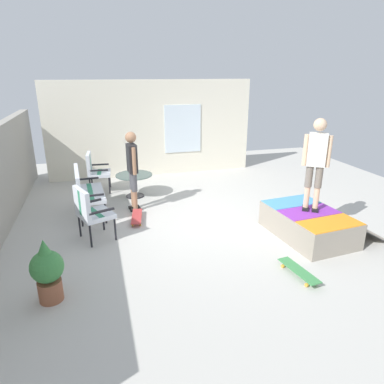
{
  "coord_description": "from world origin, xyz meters",
  "views": [
    {
      "loc": [
        -6.3,
        2.09,
        2.97
      ],
      "look_at": [
        -0.08,
        0.36,
        0.7
      ],
      "focal_mm": 32.23,
      "sensor_mm": 36.0,
      "label": 1
    }
  ],
  "objects_px": {
    "skate_ramp": "(309,223)",
    "patio_bench": "(84,188)",
    "patio_chair_by_wall": "(89,209)",
    "skateboard_by_bench": "(137,217)",
    "patio_chair_near_house": "(95,169)",
    "person_skater": "(316,158)",
    "patio_table": "(134,181)",
    "skateboard_spare": "(299,271)",
    "person_watching": "(132,165)",
    "potted_plant": "(47,270)"
  },
  "relations": [
    {
      "from": "patio_chair_by_wall",
      "to": "skateboard_spare",
      "type": "xyz_separation_m",
      "value": [
        -2.09,
        -3.04,
        -0.53
      ]
    },
    {
      "from": "patio_chair_by_wall",
      "to": "skateboard_by_bench",
      "type": "bearing_deg",
      "value": -53.8
    },
    {
      "from": "person_skater",
      "to": "skateboard_by_bench",
      "type": "height_order",
      "value": "person_skater"
    },
    {
      "from": "skate_ramp",
      "to": "patio_table",
      "type": "bearing_deg",
      "value": 43.58
    },
    {
      "from": "patio_chair_by_wall",
      "to": "potted_plant",
      "type": "distance_m",
      "value": 1.8
    },
    {
      "from": "person_skater",
      "to": "skateboard_spare",
      "type": "distance_m",
      "value": 2.1
    },
    {
      "from": "patio_chair_by_wall",
      "to": "person_watching",
      "type": "relative_size",
      "value": 0.58
    },
    {
      "from": "patio_chair_by_wall",
      "to": "skateboard_spare",
      "type": "height_order",
      "value": "patio_chair_by_wall"
    },
    {
      "from": "skate_ramp",
      "to": "patio_table",
      "type": "relative_size",
      "value": 2.12
    },
    {
      "from": "patio_bench",
      "to": "skate_ramp",
      "type": "bearing_deg",
      "value": -118.12
    },
    {
      "from": "patio_table",
      "to": "person_skater",
      "type": "height_order",
      "value": "person_skater"
    },
    {
      "from": "patio_bench",
      "to": "person_skater",
      "type": "height_order",
      "value": "person_skater"
    },
    {
      "from": "patio_chair_by_wall",
      "to": "potted_plant",
      "type": "xyz_separation_m",
      "value": [
        -1.71,
        0.55,
        -0.15
      ]
    },
    {
      "from": "patio_bench",
      "to": "patio_chair_near_house",
      "type": "height_order",
      "value": "same"
    },
    {
      "from": "patio_chair_near_house",
      "to": "patio_chair_by_wall",
      "type": "height_order",
      "value": "same"
    },
    {
      "from": "patio_bench",
      "to": "skateboard_by_bench",
      "type": "distance_m",
      "value": 1.29
    },
    {
      "from": "person_watching",
      "to": "patio_chair_by_wall",
      "type": "bearing_deg",
      "value": 143.95
    },
    {
      "from": "patio_chair_by_wall",
      "to": "person_watching",
      "type": "xyz_separation_m",
      "value": [
        1.29,
        -0.94,
        0.43
      ]
    },
    {
      "from": "patio_bench",
      "to": "person_skater",
      "type": "relative_size",
      "value": 0.75
    },
    {
      "from": "person_watching",
      "to": "patio_bench",
      "type": "bearing_deg",
      "value": 91.61
    },
    {
      "from": "person_watching",
      "to": "skateboard_spare",
      "type": "bearing_deg",
      "value": -148.04
    },
    {
      "from": "person_watching",
      "to": "person_skater",
      "type": "bearing_deg",
      "value": -125.03
    },
    {
      "from": "patio_table",
      "to": "skateboard_spare",
      "type": "xyz_separation_m",
      "value": [
        -4.25,
        -2.0,
        -0.32
      ]
    },
    {
      "from": "patio_bench",
      "to": "patio_table",
      "type": "relative_size",
      "value": 1.43
    },
    {
      "from": "person_skater",
      "to": "skateboard_spare",
      "type": "height_order",
      "value": "person_skater"
    },
    {
      "from": "patio_chair_near_house",
      "to": "patio_table",
      "type": "height_order",
      "value": "patio_chair_near_house"
    },
    {
      "from": "patio_chair_by_wall",
      "to": "person_watching",
      "type": "bearing_deg",
      "value": -36.05
    },
    {
      "from": "patio_bench",
      "to": "person_watching",
      "type": "relative_size",
      "value": 0.73
    },
    {
      "from": "skate_ramp",
      "to": "skateboard_spare",
      "type": "xyz_separation_m",
      "value": [
        -1.17,
        0.93,
        -0.17
      ]
    },
    {
      "from": "patio_chair_by_wall",
      "to": "skateboard_spare",
      "type": "distance_m",
      "value": 3.73
    },
    {
      "from": "person_skater",
      "to": "skateboard_by_bench",
      "type": "bearing_deg",
      "value": 63.74
    },
    {
      "from": "patio_bench",
      "to": "patio_chair_by_wall",
      "type": "distance_m",
      "value": 1.26
    },
    {
      "from": "patio_chair_by_wall",
      "to": "person_watching",
      "type": "distance_m",
      "value": 1.65
    },
    {
      "from": "skateboard_by_bench",
      "to": "potted_plant",
      "type": "distance_m",
      "value": 2.81
    },
    {
      "from": "person_watching",
      "to": "potted_plant",
      "type": "relative_size",
      "value": 1.92
    },
    {
      "from": "patio_bench",
      "to": "patio_chair_near_house",
      "type": "distance_m",
      "value": 1.58
    },
    {
      "from": "patio_chair_near_house",
      "to": "patio_table",
      "type": "bearing_deg",
      "value": -125.7
    },
    {
      "from": "person_watching",
      "to": "person_skater",
      "type": "height_order",
      "value": "person_skater"
    },
    {
      "from": "skate_ramp",
      "to": "person_skater",
      "type": "bearing_deg",
      "value": -19.73
    },
    {
      "from": "patio_chair_by_wall",
      "to": "person_skater",
      "type": "xyz_separation_m",
      "value": [
        -0.86,
        -4.0,
        0.89
      ]
    },
    {
      "from": "patio_chair_near_house",
      "to": "patio_table",
      "type": "xyz_separation_m",
      "value": [
        -0.66,
        -0.92,
        -0.21
      ]
    },
    {
      "from": "skate_ramp",
      "to": "patio_bench",
      "type": "bearing_deg",
      "value": 61.88
    },
    {
      "from": "patio_chair_near_house",
      "to": "potted_plant",
      "type": "distance_m",
      "value": 4.58
    },
    {
      "from": "patio_chair_near_house",
      "to": "person_skater",
      "type": "relative_size",
      "value": 0.6
    },
    {
      "from": "person_watching",
      "to": "patio_chair_near_house",
      "type": "bearing_deg",
      "value": 28.04
    },
    {
      "from": "skate_ramp",
      "to": "skateboard_by_bench",
      "type": "relative_size",
      "value": 2.33
    },
    {
      "from": "person_skater",
      "to": "skateboard_by_bench",
      "type": "relative_size",
      "value": 2.08
    },
    {
      "from": "patio_chair_by_wall",
      "to": "person_watching",
      "type": "height_order",
      "value": "person_watching"
    },
    {
      "from": "skate_ramp",
      "to": "person_watching",
      "type": "distance_m",
      "value": 3.84
    },
    {
      "from": "patio_chair_by_wall",
      "to": "skateboard_by_bench",
      "type": "distance_m",
      "value": 1.24
    }
  ]
}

